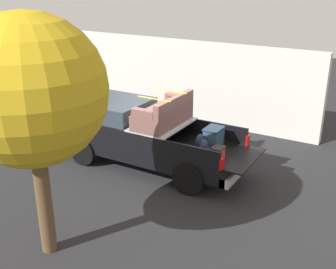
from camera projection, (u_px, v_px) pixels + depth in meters
ground_plane at (151, 165)px, 12.35m from camera, size 40.00×40.00×0.00m
pickup_truck at (140, 133)px, 12.16m from camera, size 6.05×2.06×2.23m
building_facade at (173, 79)px, 16.05m from camera, size 11.31×0.36×3.01m
tree_background at (31, 92)px, 7.40m from camera, size 2.79×2.79×4.77m
trash_can at (132, 108)px, 15.88m from camera, size 0.60×0.60×0.98m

